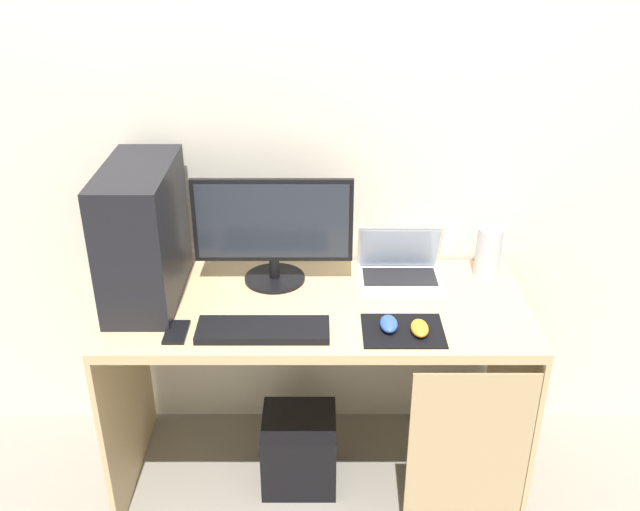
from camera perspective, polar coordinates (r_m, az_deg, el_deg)
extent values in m
plane|color=gray|center=(2.88, 0.00, -16.89)|extent=(8.00, 8.00, 0.00)
cube|color=beige|center=(2.52, 0.02, 11.02)|extent=(4.00, 0.04, 2.60)
cube|color=tan|center=(2.42, 0.00, -4.17)|extent=(1.42, 0.62, 0.03)
cube|color=tan|center=(2.73, -15.19, -10.82)|extent=(0.02, 0.62, 0.72)
cube|color=tan|center=(2.73, 15.21, -10.87)|extent=(0.02, 0.62, 0.72)
cube|color=tan|center=(2.43, 12.07, -14.81)|extent=(0.40, 0.01, 0.58)
cube|color=black|center=(2.42, -13.93, 1.71)|extent=(0.22, 0.47, 0.47)
cylinder|color=black|center=(2.55, -3.52, -1.84)|extent=(0.22, 0.22, 0.01)
cylinder|color=black|center=(2.53, -3.54, -0.99)|extent=(0.04, 0.04, 0.07)
cube|color=black|center=(2.44, -3.68, 2.83)|extent=(0.55, 0.02, 0.30)
cube|color=#232833|center=(2.43, -3.69, 2.73)|extent=(0.52, 0.00, 0.27)
cube|color=white|center=(2.55, 6.60, -2.06)|extent=(0.30, 0.21, 0.01)
cube|color=black|center=(2.56, 6.57, -1.73)|extent=(0.26, 0.13, 0.00)
cube|color=white|center=(2.56, 6.56, 0.69)|extent=(0.30, 0.08, 0.19)
cube|color=#ADC1E5|center=(2.56, 6.57, 0.58)|extent=(0.28, 0.06, 0.17)
cylinder|color=#B7BCC6|center=(2.61, 13.56, 0.28)|extent=(0.09, 0.09, 0.19)
cube|color=black|center=(2.25, -4.47, -5.99)|extent=(0.42, 0.14, 0.02)
cube|color=black|center=(2.27, 6.83, -6.05)|extent=(0.26, 0.20, 0.00)
ellipsoid|color=#2D51B2|center=(2.27, 5.70, -5.51)|extent=(0.06, 0.10, 0.03)
ellipsoid|color=orange|center=(2.26, 8.17, -5.83)|extent=(0.06, 0.10, 0.03)
cube|color=black|center=(2.29, -11.35, -6.06)|extent=(0.07, 0.13, 0.01)
cube|color=black|center=(2.76, -1.56, -15.28)|extent=(0.27, 0.27, 0.27)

